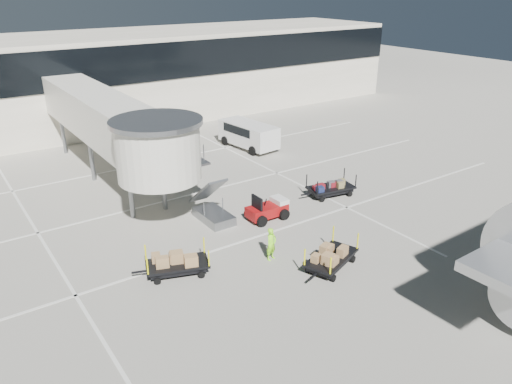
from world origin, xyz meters
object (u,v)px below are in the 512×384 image
(baggage_tug, at_px, (268,210))
(suitcase_cart, at_px, (331,188))
(box_cart_far, at_px, (176,265))
(minivan, at_px, (247,133))
(ground_worker, at_px, (271,244))
(box_cart_near, at_px, (332,257))

(baggage_tug, height_order, suitcase_cart, baggage_tug)
(box_cart_far, xyz_separation_m, minivan, (13.29, 14.12, 0.69))
(ground_worker, bearing_deg, box_cart_near, -65.78)
(ground_worker, xyz_separation_m, minivan, (8.86, 15.46, 0.37))
(suitcase_cart, xyz_separation_m, ground_worker, (-7.74, -4.23, 0.33))
(baggage_tug, height_order, ground_worker, ground_worker)
(box_cart_far, bearing_deg, baggage_tug, 38.40)
(suitcase_cart, height_order, box_cart_near, box_cart_near)
(suitcase_cart, xyz_separation_m, minivan, (1.11, 11.23, 0.69))
(suitcase_cart, bearing_deg, ground_worker, -141.23)
(minivan, bearing_deg, box_cart_near, -118.12)
(suitcase_cart, bearing_deg, baggage_tug, -164.64)
(box_cart_near, height_order, ground_worker, ground_worker)
(box_cart_far, height_order, ground_worker, ground_worker)
(baggage_tug, relative_size, minivan, 0.43)
(baggage_tug, height_order, box_cart_near, baggage_tug)
(box_cart_far, bearing_deg, suitcase_cart, 32.56)
(ground_worker, bearing_deg, minivan, 44.99)
(minivan, bearing_deg, box_cart_far, -139.82)
(ground_worker, height_order, minivan, minivan)
(box_cart_far, distance_m, ground_worker, 4.64)
(baggage_tug, height_order, minivan, minivan)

